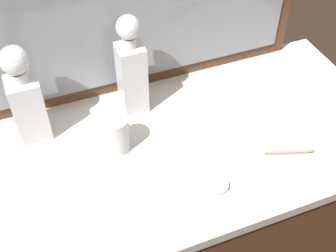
% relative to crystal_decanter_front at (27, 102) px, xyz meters
% --- Properties ---
extents(dresser, '(1.31, 0.61, 0.89)m').
position_rel_crystal_decanter_front_xyz_m(dresser, '(0.33, -0.19, -0.56)').
color(dresser, brown).
rests_on(dresser, ground_plane).
extents(crystal_decanter_front, '(0.08, 0.08, 0.29)m').
position_rel_crystal_decanter_front_xyz_m(crystal_decanter_front, '(0.00, 0.00, 0.00)').
color(crystal_decanter_front, white).
rests_on(crystal_decanter_front, dresser).
extents(crystal_decanter_left, '(0.07, 0.07, 0.31)m').
position_rel_crystal_decanter_front_xyz_m(crystal_decanter_left, '(0.29, 0.00, 0.01)').
color(crystal_decanter_left, white).
rests_on(crystal_decanter_left, dresser).
extents(crystal_tumbler_far_left, '(0.07, 0.07, 0.11)m').
position_rel_crystal_decanter_front_xyz_m(crystal_tumbler_far_left, '(0.20, -0.14, -0.07)').
color(crystal_tumbler_far_left, white).
rests_on(crystal_tumbler_far_left, dresser).
extents(silver_brush_far_left, '(0.14, 0.10, 0.02)m').
position_rel_crystal_decanter_front_xyz_m(silver_brush_far_left, '(0.63, -0.31, -0.11)').
color(silver_brush_far_left, '#B7A88C').
rests_on(silver_brush_far_left, dresser).
extents(porcelain_dish, '(0.06, 0.06, 0.01)m').
position_rel_crystal_decanter_front_xyz_m(porcelain_dish, '(0.40, -0.36, -0.11)').
color(porcelain_dish, silver).
rests_on(porcelain_dish, dresser).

